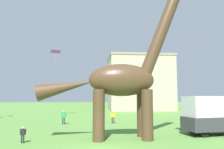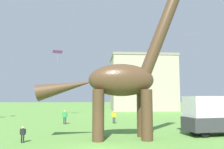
{
  "view_description": "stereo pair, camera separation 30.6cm",
  "coord_description": "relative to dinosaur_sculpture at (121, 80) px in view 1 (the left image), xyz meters",
  "views": [
    {
      "loc": [
        -0.56,
        -12.87,
        3.15
      ],
      "look_at": [
        1.07,
        5.47,
        5.0
      ],
      "focal_mm": 35.51,
      "sensor_mm": 36.0,
      "label": 1
    },
    {
      "loc": [
        -0.26,
        -12.9,
        3.15
      ],
      "look_at": [
        1.07,
        5.47,
        5.0
      ],
      "focal_mm": 35.51,
      "sensor_mm": 36.0,
      "label": 2
    }
  ],
  "objects": [
    {
      "name": "person_near_flyer",
      "position": [
        -6.89,
        -0.95,
        -3.76
      ],
      "size": [
        0.42,
        0.18,
        1.11
      ],
      "rotation": [
        0.0,
        0.0,
        0.79
      ],
      "color": "black",
      "rests_on": "ground_plane"
    },
    {
      "name": "kite_apex",
      "position": [
        -8.2,
        19.26,
        6.04
      ],
      "size": [
        1.79,
        1.51,
        1.92
      ],
      "color": "purple"
    },
    {
      "name": "kite_drifting",
      "position": [
        5.08,
        -1.58,
        3.29
      ],
      "size": [
        1.46,
        1.43,
        0.25
      ],
      "color": "pink"
    },
    {
      "name": "dinosaur_sculpture",
      "position": [
        0.0,
        0.0,
        0.0
      ],
      "size": [
        11.73,
        2.48,
        12.26
      ],
      "rotation": [
        0.0,
        0.0,
        -0.46
      ],
      "color": "#513823",
      "rests_on": "ground_plane"
    },
    {
      "name": "background_building_block",
      "position": [
        9.11,
        35.62,
        1.99
      ],
      "size": [
        14.77,
        11.31,
        12.83
      ],
      "color": "#B7A893",
      "rests_on": "ground_plane"
    },
    {
      "name": "parked_box_truck",
      "position": [
        8.13,
        1.1,
        -2.79
      ],
      "size": [
        5.86,
        2.95,
        3.2
      ],
      "rotation": [
        0.0,
        0.0,
        0.16
      ],
      "color": "#38383D",
      "rests_on": "ground_plane"
    },
    {
      "name": "person_photographer",
      "position": [
        0.28,
        9.63,
        -3.54
      ],
      "size": [
        0.55,
        0.24,
        1.48
      ],
      "rotation": [
        0.0,
        0.0,
        3.06
      ],
      "color": "#2D3347",
      "rests_on": "ground_plane"
    },
    {
      "name": "person_vendor_side",
      "position": [
        -5.46,
        9.35,
        -3.47
      ],
      "size": [
        0.59,
        0.26,
        1.58
      ],
      "rotation": [
        0.0,
        0.0,
        2.44
      ],
      "color": "#2D3347",
      "rests_on": "ground_plane"
    }
  ]
}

